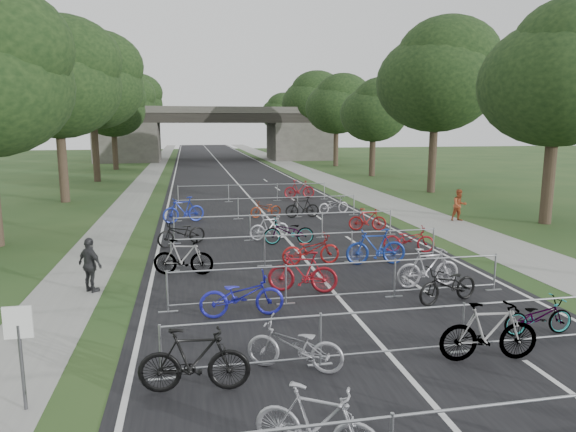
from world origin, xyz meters
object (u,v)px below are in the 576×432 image
object	(u,v)px
overpass_bridge	(216,134)
park_sign	(19,339)
bike_1	(317,425)
pedestrian_c	(90,265)
pedestrian_b	(459,205)

from	to	relation	value
overpass_bridge	park_sign	xyz separation A→B (m)	(-6.80, -62.00, -2.27)
bike_1	pedestrian_c	bearing A→B (deg)	58.97
overpass_bridge	park_sign	bearing A→B (deg)	-96.26
overpass_bridge	park_sign	distance (m)	62.41
pedestrian_b	pedestrian_c	size ratio (longest dim) A/B	1.00
bike_1	pedestrian_c	distance (m)	9.64
bike_1	pedestrian_c	world-z (taller)	pedestrian_c
park_sign	bike_1	xyz separation A→B (m)	(4.47, -2.24, -0.70)
pedestrian_b	pedestrian_c	world-z (taller)	pedestrian_c
park_sign	bike_1	bearing A→B (deg)	-26.63
overpass_bridge	park_sign	size ratio (longest dim) A/B	16.99
overpass_bridge	pedestrian_b	size ratio (longest dim) A/B	19.65
pedestrian_c	park_sign	bearing A→B (deg)	132.75
bike_1	pedestrian_b	world-z (taller)	pedestrian_b
park_sign	pedestrian_b	world-z (taller)	park_sign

